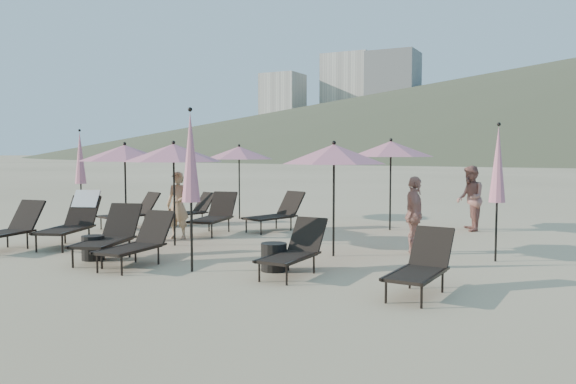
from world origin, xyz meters
The scene contains 25 objects.
ground centered at (0.00, 0.00, 0.00)m, with size 800.00×800.00×0.00m, color #D6BA8C.
hotel_skyline centered at (-93.62, 271.21, 24.18)m, with size 109.00×82.00×55.00m.
lounger_0 centered at (-4.67, -0.51, 0.46)m, with size 0.87×1.79×0.99m.
lounger_1 centered at (-3.98, 0.58, 0.55)m, with size 1.26×1.97×1.16m.
lounger_2 centered at (-2.03, -0.31, 0.47)m, with size 1.16×1.86×1.00m.
lounger_3 centered at (-1.14, -0.52, 0.44)m, with size 0.74×1.66×0.93m.
lounger_4 centered at (1.66, 0.11, 0.42)m, with size 0.62×1.56×0.89m.
lounger_5 centered at (3.83, -0.21, 0.42)m, with size 0.70×1.59×0.89m.
lounger_6 centered at (-4.85, 3.34, 0.43)m, with size 1.08×1.72×0.93m.
lounger_7 centered at (-3.87, 4.62, 0.41)m, with size 1.04×1.63×0.88m.
lounger_8 centered at (-2.28, 3.51, 0.47)m, with size 0.99×1.83×1.00m.
lounger_9 centered at (-1.11, 4.61, 0.46)m, with size 1.12×1.84×0.99m.
umbrella_open_0 centered at (-3.73, 1.94, 2.00)m, with size 2.11×2.11×2.27m.
umbrella_open_1 centered at (-1.95, 1.53, 2.01)m, with size 2.11×2.11×2.27m.
umbrella_open_2 centered at (1.59, 1.95, 1.99)m, with size 2.09×2.09×2.25m.
umbrella_open_3 centered at (-3.33, 6.35, 2.01)m, with size 2.11×2.11×2.27m.
umbrella_open_4 centered at (1.48, 6.06, 2.11)m, with size 2.22×2.22×2.39m.
umbrella_closed_0 centered at (0.00, -0.47, 1.93)m, with size 0.32×0.32×2.77m.
umbrella_closed_1 centered at (4.47, 2.83, 1.79)m, with size 0.30×0.30×2.57m.
umbrella_closed_2 centered at (-6.62, 3.25, 1.86)m, with size 0.31×0.31×2.67m.
side_table_0 centered at (-2.29, -0.47, 0.23)m, with size 0.42×0.42×0.46m, color black.
side_table_1 centered at (1.21, 0.22, 0.24)m, with size 0.45×0.45×0.48m, color black.
beachgoer_a centered at (-2.50, 2.35, 0.79)m, with size 0.57×0.38×1.57m, color tan.
beachgoer_b centered at (3.35, 6.84, 0.84)m, with size 0.82×0.64×1.68m, color #A06153.
beachgoer_c centered at (2.92, 2.93, 0.77)m, with size 0.91×0.38×1.55m, color tan.
Camera 1 is at (5.74, -8.08, 2.01)m, focal length 35.00 mm.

